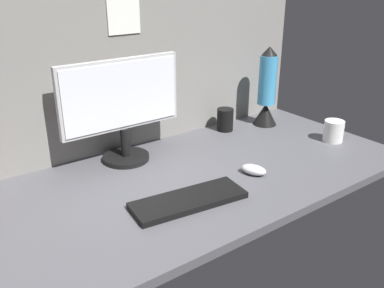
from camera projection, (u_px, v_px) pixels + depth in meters
The scene contains 8 objects.
ground_plane at pixel (172, 183), 147.96cm from camera, with size 180.00×80.00×3.00cm, color #515156.
cubicle_wall_back at pixel (117, 56), 160.73cm from camera, with size 180.00×5.50×75.41cm.
monitor at pixel (122, 105), 154.65cm from camera, with size 47.74×18.00×39.14cm.
keyboard at pixel (189, 200), 132.23cm from camera, with size 37.00×13.00×2.00cm, color black.
mouse at pixel (254, 170), 150.72cm from camera, with size 5.60×9.60×3.40cm, color silver.
mug_ceramic_white at pixel (334, 131), 178.79cm from camera, with size 11.68×8.36×9.16cm.
mug_black_travel at pixel (225, 120), 190.64cm from camera, with size 7.51×7.51×10.21cm.
lava_lamp at pixel (267, 93), 194.02cm from camera, with size 11.26×11.26×36.86cm.
Camera 1 is at (-71.41, -110.08, 68.63)cm, focal length 39.09 mm.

